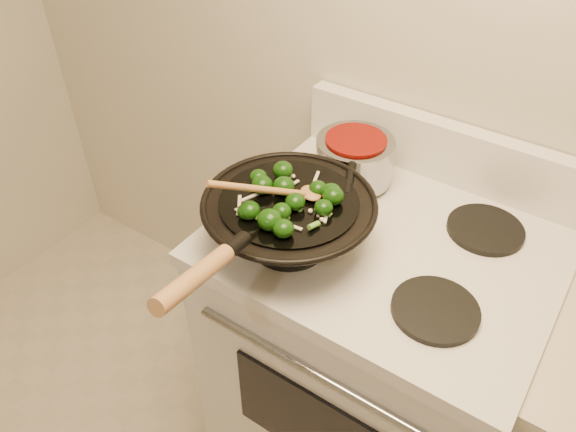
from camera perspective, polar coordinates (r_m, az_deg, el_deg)
The scene contains 5 objects.
stove at distance 1.67m, azimuth 8.39°, elevation -13.62°, with size 0.78×0.67×1.08m.
wok at distance 1.25m, azimuth -0.00°, elevation -0.37°, with size 0.39×0.64×0.24m.
stirfry at distance 1.19m, azimuth -0.11°, elevation 1.81°, with size 0.22×0.25×0.05m.
wooden_spoon at distance 1.18m, azimuth -0.57°, elevation 2.57°, with size 0.16×0.23×0.11m.
saucepan at distance 1.46m, azimuth 6.76°, elevation 5.81°, with size 0.20×0.31×0.12m.
Camera 1 is at (0.26, 0.23, 1.81)m, focal length 35.00 mm.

